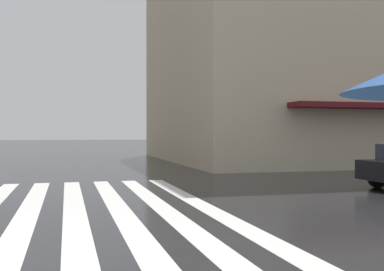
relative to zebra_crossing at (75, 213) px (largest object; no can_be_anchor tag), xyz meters
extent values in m
cube|color=silver|center=(0.00, -3.00, 0.00)|extent=(13.00, 0.50, 0.01)
cube|color=silver|center=(0.00, -2.00, 0.00)|extent=(13.00, 0.50, 0.01)
cube|color=silver|center=(0.00, -1.00, 0.00)|extent=(13.00, 0.50, 0.01)
cube|color=silver|center=(0.00, 0.00, 0.00)|extent=(13.00, 0.50, 0.01)
cube|color=silver|center=(0.00, 1.00, 0.00)|extent=(13.00, 0.50, 0.01)
cube|color=beige|center=(17.14, -17.52, 9.44)|extent=(17.27, 23.23, 18.89)
cylinder|color=black|center=(2.33, -9.48, 0.31)|extent=(0.20, 0.62, 0.62)
camera|label=1|loc=(-10.54, 0.17, 1.77)|focal=43.55mm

